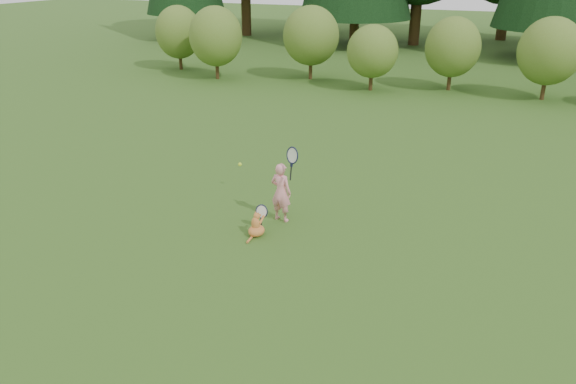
% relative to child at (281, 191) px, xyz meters
% --- Properties ---
extents(ground, '(100.00, 100.00, 0.00)m').
position_rel_child_xyz_m(ground, '(0.04, -1.06, -0.58)').
color(ground, '#254E16').
rests_on(ground, ground).
extents(shrub_row, '(28.00, 3.00, 2.80)m').
position_rel_child_xyz_m(shrub_row, '(0.04, 11.94, 0.82)').
color(shrub_row, '#596F22').
rests_on(shrub_row, ground).
extents(child, '(0.63, 0.39, 1.66)m').
position_rel_child_xyz_m(child, '(0.00, 0.00, 0.00)').
color(child, pink).
rests_on(child, ground).
extents(cat, '(0.42, 0.60, 0.61)m').
position_rel_child_xyz_m(cat, '(-0.15, -0.73, -0.35)').
color(cat, '#C46025').
rests_on(cat, ground).
extents(tennis_ball, '(0.08, 0.08, 0.08)m').
position_rel_child_xyz_m(tennis_ball, '(-1.36, 0.99, -0.01)').
color(tennis_ball, '#ADD819').
rests_on(tennis_ball, ground).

